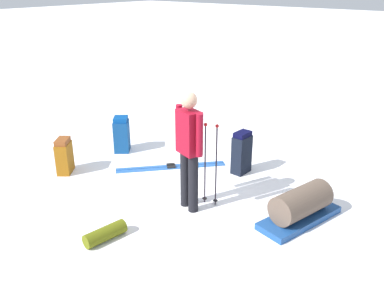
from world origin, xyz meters
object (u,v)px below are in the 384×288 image
Objects in this scene: backpack_large_dark at (242,153)px; ski_poles_planted_near at (211,160)px; sleeping_mat_rolled at (105,234)px; skier_standing at (189,146)px; ski_pair_near at (171,167)px; backpack_bright at (122,135)px; gear_sled at (301,206)px; backpack_small_spare at (64,156)px.

backpack_large_dark is 1.22m from ski_poles_planted_near.
ski_poles_planted_near is 2.24× the size of sleeping_mat_rolled.
skier_standing is 0.42m from ski_poles_planted_near.
ski_pair_near is 2.27× the size of backpack_bright.
sleeping_mat_rolled is (-0.77, 2.10, 0.08)m from ski_pair_near.
ski_poles_planted_near is 1.73m from sleeping_mat_rolled.
backpack_bright is 0.55× the size of ski_poles_planted_near.
ski_poles_planted_near reaches higher than ski_pair_near.
ski_poles_planted_near is (-0.21, 1.16, 0.33)m from backpack_large_dark.
gear_sled is (-1.38, -0.67, -0.73)m from skier_standing.
backpack_small_spare is (0.05, 1.23, -0.04)m from backpack_bright.
backpack_bright is at bearing -46.42° from sleeping_mat_rolled.
backpack_bright reaches higher than backpack_small_spare.
gear_sled reaches higher than ski_pair_near.
backpack_large_dark is at bearing -79.77° from ski_poles_planted_near.
skier_standing reaches higher than ski_pair_near.
ski_poles_planted_near is at bearing 100.23° from backpack_large_dark.
backpack_large_dark reaches higher than sleeping_mat_rolled.
ski_poles_planted_near is 1.36m from gear_sled.
backpack_bright is at bearing -19.43° from skier_standing.
skier_standing reaches higher than backpack_large_dark.
backpack_bright reaches higher than gear_sled.
backpack_small_spare is at bearing 44.84° from ski_pair_near.
ski_pair_near is at bearing -69.87° from sleeping_mat_rolled.
gear_sled is at bearing -131.26° from sleeping_mat_rolled.
skier_standing is at bearing 60.85° from ski_poles_planted_near.
backpack_bright is (2.25, 0.63, -0.03)m from backpack_large_dark.
backpack_large_dark is 0.59× the size of ski_poles_planted_near.
sleeping_mat_rolled reaches higher than ski_pair_near.
backpack_bright is at bearing 1.08° from ski_pair_near.
backpack_large_dark reaches higher than backpack_bright.
ski_poles_planted_near is at bearing 156.23° from ski_pair_near.
backpack_large_dark is 1.63m from gear_sled.
backpack_small_spare is at bearing 15.64° from ski_poles_planted_near.
skier_standing is 3.09× the size of sleeping_mat_rolled.
backpack_bright is 2.88m from sleeping_mat_rolled.
backpack_large_dark is at bearing -88.00° from skier_standing.
skier_standing is at bearing 25.86° from gear_sled.
skier_standing reaches higher than gear_sled.
skier_standing is 2.81× the size of backpack_small_spare.
ski_pair_near is 2.78× the size of sleeping_mat_rolled.
ski_pair_near is 1.15× the size of gear_sled.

